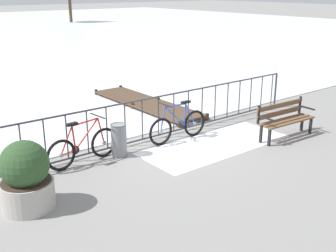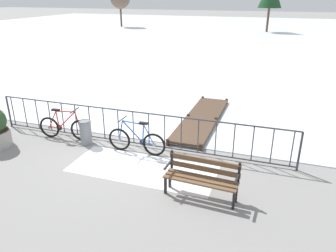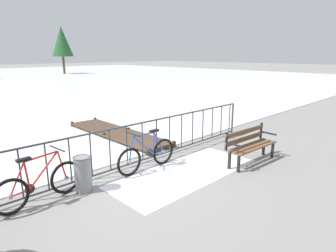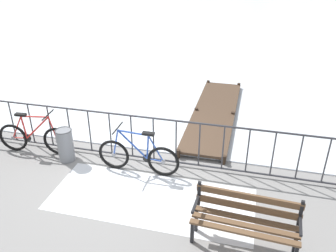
{
  "view_description": "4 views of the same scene",
  "coord_description": "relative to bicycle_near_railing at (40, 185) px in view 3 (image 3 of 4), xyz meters",
  "views": [
    {
      "loc": [
        -5.89,
        -7.76,
        3.54
      ],
      "look_at": [
        -0.31,
        -0.76,
        0.57
      ],
      "focal_mm": 44.98,
      "sensor_mm": 36.0,
      "label": 1
    },
    {
      "loc": [
        3.74,
        -7.84,
        4.15
      ],
      "look_at": [
        1.03,
        0.07,
        0.72
      ],
      "focal_mm": 34.71,
      "sensor_mm": 36.0,
      "label": 2
    },
    {
      "loc": [
        -3.9,
        -5.39,
        2.7
      ],
      "look_at": [
        1.2,
        -0.18,
        0.87
      ],
      "focal_mm": 30.83,
      "sensor_mm": 36.0,
      "label": 3
    },
    {
      "loc": [
        2.32,
        -6.04,
        4.15
      ],
      "look_at": [
        0.75,
        0.16,
        0.83
      ],
      "focal_mm": 37.39,
      "sensor_mm": 36.0,
      "label": 4
    }
  ],
  "objects": [
    {
      "name": "railing_fence",
      "position": [
        2.17,
        0.26,
        0.19
      ],
      "size": [
        9.06,
        0.06,
        1.07
      ],
      "color": "#38383D",
      "rests_on": "ground"
    },
    {
      "name": "wooden_dock",
      "position": [
        3.61,
        2.79,
        -0.25
      ],
      "size": [
        1.1,
        4.57,
        0.2
      ],
      "color": "#4C3828",
      "rests_on": "ground"
    },
    {
      "name": "park_bench",
      "position": [
        4.64,
        -1.59,
        0.14
      ],
      "size": [
        1.63,
        0.57,
        0.89
      ],
      "color": "brown",
      "rests_on": "ground"
    },
    {
      "name": "bicycle_near_railing",
      "position": [
        0.0,
        0.0,
        0.0
      ],
      "size": [
        1.71,
        0.52,
        0.97
      ],
      "color": "black",
      "rests_on": "ground"
    },
    {
      "name": "trash_bin",
      "position": [
        0.81,
        -0.11,
        0.0
      ],
      "size": [
        0.35,
        0.35,
        0.73
      ],
      "color": "gray",
      "rests_on": "ground"
    },
    {
      "name": "ground_plane",
      "position": [
        2.17,
        0.26,
        -0.37
      ],
      "size": [
        160.0,
        160.0,
        0.0
      ],
      "primitive_type": "plane",
      "color": "gray"
    },
    {
      "name": "bicycle_second",
      "position": [
        2.45,
        -0.16,
        0.0
      ],
      "size": [
        1.71,
        0.52,
        0.97
      ],
      "color": "black",
      "rests_on": "ground"
    },
    {
      "name": "tree_centre",
      "position": [
        16.48,
        34.06,
        3.97
      ],
      "size": [
        2.8,
        2.8,
        6.35
      ],
      "color": "brown",
      "rests_on": "ground"
    },
    {
      "name": "snow_patch",
      "position": [
        2.95,
        -0.94,
        -0.36
      ],
      "size": [
        3.73,
        1.51,
        0.01
      ],
      "primitive_type": "cube",
      "color": "white",
      "rests_on": "ground"
    }
  ]
}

